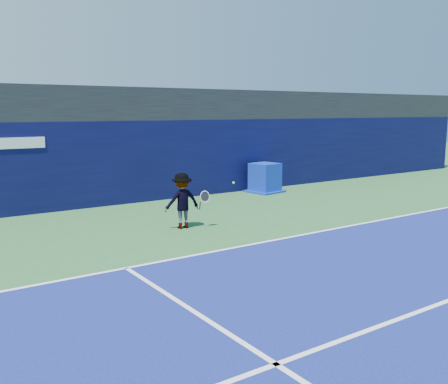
{
  "coord_description": "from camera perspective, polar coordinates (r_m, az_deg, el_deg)",
  "views": [
    {
      "loc": [
        -9.08,
        -6.75,
        3.38
      ],
      "look_at": [
        -0.94,
        5.2,
        1.0
      ],
      "focal_mm": 40.0,
      "sensor_mm": 36.0,
      "label": 1
    }
  ],
  "objects": [
    {
      "name": "ground",
      "position": [
        11.81,
        18.47,
        -7.78
      ],
      "size": [
        80.0,
        80.0,
        0.0
      ],
      "primitive_type": "plane",
      "color": "#295D2E",
      "rests_on": "ground"
    },
    {
      "name": "baseline",
      "position": [
        13.75,
        8.47,
        -4.95
      ],
      "size": [
        24.0,
        0.1,
        0.01
      ],
      "primitive_type": "cube",
      "color": "white",
      "rests_on": "ground"
    },
    {
      "name": "stadium_band",
      "position": [
        20.39,
        -7.92,
        9.88
      ],
      "size": [
        36.0,
        3.0,
        1.2
      ],
      "primitive_type": "cube",
      "color": "black",
      "rests_on": "back_wall_assembly"
    },
    {
      "name": "back_wall_assembly",
      "position": [
        19.58,
        -6.49,
        3.78
      ],
      "size": [
        36.0,
        1.03,
        3.0
      ],
      "color": "#090A33",
      "rests_on": "ground"
    },
    {
      "name": "equipment_cart",
      "position": [
        20.75,
        4.69,
        1.49
      ],
      "size": [
        1.44,
        1.44,
        1.21
      ],
      "color": "#0C26AE",
      "rests_on": "ground"
    },
    {
      "name": "tennis_player",
      "position": [
        14.4,
        -4.81,
        -1.0
      ],
      "size": [
        1.29,
        0.74,
        1.6
      ],
      "color": "silver",
      "rests_on": "ground"
    },
    {
      "name": "tennis_ball",
      "position": [
        14.61,
        1.1,
        1.07
      ],
      "size": [
        0.07,
        0.07,
        0.07
      ],
      "color": "#BFE819",
      "rests_on": "ground"
    }
  ]
}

